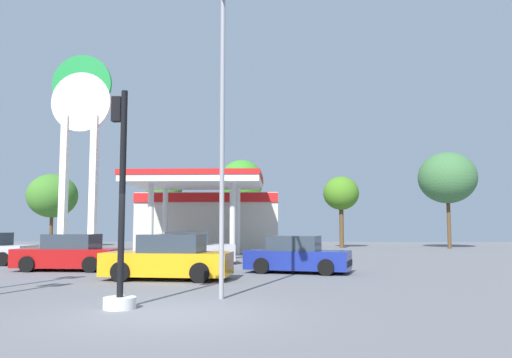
% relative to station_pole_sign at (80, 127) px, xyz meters
% --- Properties ---
extents(ground_plane, '(90.00, 90.00, 0.00)m').
position_rel_station_pole_sign_xyz_m(ground_plane, '(10.08, -20.78, -8.04)').
color(ground_plane, slate).
rests_on(ground_plane, ground).
extents(gas_station, '(9.55, 13.61, 4.76)m').
position_rel_station_pole_sign_xyz_m(gas_station, '(7.76, 4.33, -5.77)').
color(gas_station, beige).
rests_on(gas_station, ground).
extents(station_pole_sign, '(3.83, 0.56, 12.69)m').
position_rel_station_pole_sign_xyz_m(station_pole_sign, '(0.00, 0.00, 0.00)').
color(station_pole_sign, white).
rests_on(station_pole_sign, ground).
extents(car_0, '(4.10, 1.95, 1.45)m').
position_rel_station_pole_sign_xyz_m(car_0, '(4.09, -11.10, -7.38)').
color(car_0, black).
rests_on(car_0, ground).
extents(car_1, '(4.20, 2.59, 1.40)m').
position_rel_station_pole_sign_xyz_m(car_1, '(13.21, -11.71, -7.41)').
color(car_1, black).
rests_on(car_1, ground).
extents(car_2, '(4.34, 2.20, 1.50)m').
position_rel_station_pole_sign_xyz_m(car_2, '(8.80, -14.28, -7.36)').
color(car_2, black).
rests_on(car_2, ground).
extents(car_3, '(4.46, 2.72, 1.49)m').
position_rel_station_pole_sign_xyz_m(car_3, '(8.29, -7.63, -7.37)').
color(car_3, black).
rests_on(car_3, ground).
extents(traffic_signal_0, '(0.71, 0.71, 4.83)m').
position_rel_station_pole_sign_xyz_m(traffic_signal_0, '(8.96, -20.19, -6.46)').
color(traffic_signal_0, silver).
rests_on(traffic_signal_0, ground).
extents(tree_0, '(4.08, 4.08, 6.04)m').
position_rel_station_pole_sign_xyz_m(tree_0, '(-6.13, 9.96, -3.81)').
color(tree_0, brown).
rests_on(tree_0, ground).
extents(tree_1, '(3.00, 3.00, 6.33)m').
position_rel_station_pole_sign_xyz_m(tree_1, '(3.03, 10.80, -3.28)').
color(tree_1, brown).
rests_on(tree_1, ground).
extents(tree_2, '(3.49, 3.49, 6.97)m').
position_rel_station_pole_sign_xyz_m(tree_2, '(9.68, 8.69, -2.80)').
color(tree_2, brown).
rests_on(tree_2, ground).
extents(tree_3, '(2.85, 2.85, 5.70)m').
position_rel_station_pole_sign_xyz_m(tree_3, '(17.65, 9.61, -3.72)').
color(tree_3, brown).
rests_on(tree_3, ground).
extents(tree_4, '(4.43, 4.43, 7.48)m').
position_rel_station_pole_sign_xyz_m(tree_4, '(25.77, 8.56, -2.57)').
color(tree_4, brown).
rests_on(tree_4, ground).
extents(corner_streetlamp, '(0.24, 1.48, 7.80)m').
position_rel_station_pole_sign_xyz_m(corner_streetlamp, '(11.04, -18.83, -3.42)').
color(corner_streetlamp, gray).
rests_on(corner_streetlamp, ground).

